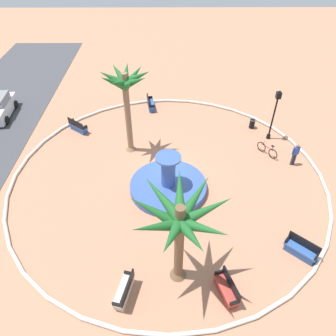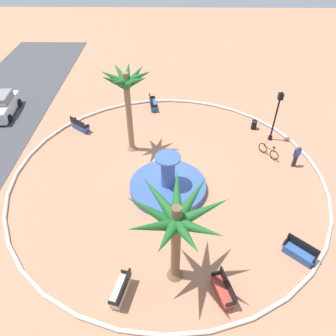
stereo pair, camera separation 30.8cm
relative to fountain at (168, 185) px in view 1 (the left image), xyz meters
The scene contains 14 objects.
ground_plane 1.22m from the fountain, ahead, with size 80.00×80.00×0.00m, color tan.
plaza_curb 1.19m from the fountain, ahead, with size 19.54×19.54×0.20m, color silver.
fountain is the anchor object (origin of this frame).
palm_tree_near_fountain 6.75m from the fountain, behind, with size 4.44×4.34×4.95m.
palm_tree_by_curb 6.45m from the fountain, 32.65° to the left, with size 3.20×3.29×5.89m.
bench_east 7.03m from the fountain, 163.68° to the left, with size 1.67×0.88×1.00m.
bench_west 9.78m from the fountain, ahead, with size 1.66×0.75×1.00m.
bench_north 7.15m from the fountain, 159.30° to the right, with size 1.68×0.96×1.00m.
bench_southeast 7.97m from the fountain, 125.73° to the right, with size 1.44×1.52×1.00m.
bench_southwest 9.24m from the fountain, 46.74° to the left, with size 1.38×1.57×1.00m.
lamppost 9.28m from the fountain, 54.30° to the right, with size 0.32×0.32×3.85m.
trash_bin 9.29m from the fountain, 43.89° to the right, with size 0.46×0.46×0.73m.
bicycle_red_frame 7.57m from the fountain, 63.52° to the right, with size 1.42×1.06×0.94m.
person_cyclist_helmet 8.57m from the fountain, 74.32° to the right, with size 0.28×0.51×1.65m.
Camera 1 is at (-14.97, 0.09, 13.58)m, focal length 34.00 mm.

